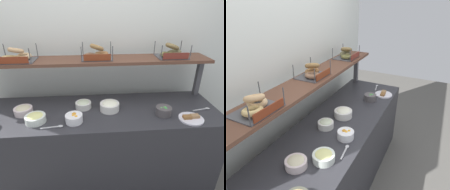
{
  "view_description": "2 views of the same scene",
  "coord_description": "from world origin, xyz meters",
  "views": [
    {
      "loc": [
        -0.0,
        -1.57,
        1.78
      ],
      "look_at": [
        0.13,
        0.01,
        1.0
      ],
      "focal_mm": 30.45,
      "sensor_mm": 36.0,
      "label": 1
    },
    {
      "loc": [
        -1.61,
        -0.81,
        2.0
      ],
      "look_at": [
        0.12,
        0.06,
        1.08
      ],
      "focal_mm": 34.26,
      "sensor_mm": 36.0,
      "label": 2
    }
  ],
  "objects": [
    {
      "name": "bowl_potato_salad",
      "position": [
        -0.68,
        0.0,
        0.89
      ],
      "size": [
        0.16,
        0.16,
        0.08
      ],
      "color": "silver",
      "rests_on": "deli_counter"
    },
    {
      "name": "bowl_veggie_mix",
      "position": [
        0.6,
        -0.12,
        0.89
      ],
      "size": [
        0.14,
        0.14,
        0.08
      ],
      "color": "#514C4E",
      "rests_on": "deli_counter"
    },
    {
      "name": "bagel_basket_everything",
      "position": [
        0.01,
        0.28,
        1.33
      ],
      "size": [
        0.3,
        0.26,
        0.15
      ],
      "color": "#4C4C51",
      "rests_on": "upper_shelf"
    },
    {
      "name": "back_wall",
      "position": [
        0.0,
        0.55,
        1.2
      ],
      "size": [
        3.5,
        0.06,
        2.4
      ],
      "primitive_type": "cube",
      "color": "silver",
      "rests_on": "ground_plane"
    },
    {
      "name": "bowl_egg_salad",
      "position": [
        -0.54,
        -0.15,
        0.89
      ],
      "size": [
        0.17,
        0.17,
        0.08
      ],
      "color": "white",
      "rests_on": "deli_counter"
    },
    {
      "name": "serving_spoon_by_edge",
      "position": [
        -0.35,
        -0.25,
        0.86
      ],
      "size": [
        0.18,
        0.04,
        0.01
      ],
      "color": "#B7B7BC",
      "rests_on": "deli_counter"
    },
    {
      "name": "shelf_riser_right",
      "position": [
        1.09,
        0.27,
        1.05
      ],
      "size": [
        0.05,
        0.05,
        0.4
      ],
      "primitive_type": "cube",
      "color": "#4C4C51",
      "rests_on": "deli_counter"
    },
    {
      "name": "serving_spoon_near_plate",
      "position": [
        1.01,
        -0.07,
        0.86
      ],
      "size": [
        0.18,
        0.05,
        0.01
      ],
      "color": "#B7B7BC",
      "rests_on": "deli_counter"
    },
    {
      "name": "deli_counter",
      "position": [
        0.0,
        0.0,
        0.42
      ],
      "size": [
        2.3,
        0.7,
        0.85
      ],
      "primitive_type": "cube",
      "color": "#2D2D33",
      "rests_on": "ground_plane"
    },
    {
      "name": "bowl_cream_cheese",
      "position": [
        0.11,
        0.0,
        0.9
      ],
      "size": [
        0.18,
        0.18,
        0.09
      ],
      "color": "white",
      "rests_on": "deli_counter"
    },
    {
      "name": "serving_plate_white",
      "position": [
        0.81,
        -0.22,
        0.86
      ],
      "size": [
        0.21,
        0.21,
        0.04
      ],
      "color": "white",
      "rests_on": "deli_counter"
    },
    {
      "name": "bagel_basket_poppy",
      "position": [
        0.76,
        0.27,
        1.33
      ],
      "size": [
        0.3,
        0.26,
        0.15
      ],
      "color": "#4C4C51",
      "rests_on": "upper_shelf"
    },
    {
      "name": "upper_shelf",
      "position": [
        0.0,
        0.27,
        1.26
      ],
      "size": [
        2.26,
        0.32,
        0.03
      ],
      "primitive_type": "cube",
      "color": "brown",
      "rests_on": "shelf_riser_left"
    },
    {
      "name": "bowl_fruit_salad",
      "position": [
        -0.21,
        -0.18,
        0.89
      ],
      "size": [
        0.15,
        0.15,
        0.08
      ],
      "color": "white",
      "rests_on": "deli_counter"
    },
    {
      "name": "bagel_basket_plain",
      "position": [
        -0.74,
        0.25,
        1.33
      ],
      "size": [
        0.32,
        0.26,
        0.14
      ],
      "color": "#4C4C51",
      "rests_on": "upper_shelf"
    },
    {
      "name": "bowl_scallion_spread",
      "position": [
        -0.14,
        0.06,
        0.89
      ],
      "size": [
        0.15,
        0.15,
        0.08
      ],
      "color": "white",
      "rests_on": "deli_counter"
    },
    {
      "name": "ground_plane",
      "position": [
        0.0,
        0.0,
        0.0
      ],
      "size": [
        8.0,
        8.0,
        0.0
      ],
      "primitive_type": "plane",
      "color": "#595651"
    }
  ]
}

